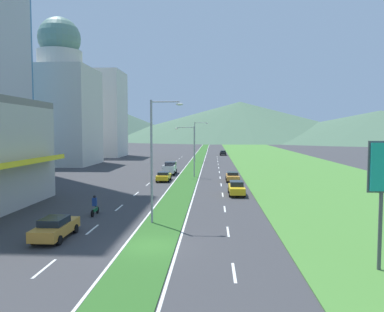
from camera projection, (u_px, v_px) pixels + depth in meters
ground_plane at (151, 247)px, 23.83m from camera, size 600.00×600.00×0.00m
grass_median at (195, 164)px, 83.59m from camera, size 3.20×240.00×0.06m
grass_verge_right at (288, 164)px, 82.41m from camera, size 24.00×240.00×0.06m
lane_dash_left_2 at (45, 268)px, 20.07m from camera, size 0.16×2.80×0.01m
lane_dash_left_3 at (92, 229)px, 28.01m from camera, size 0.16×2.80×0.01m
lane_dash_left_4 at (119, 208)px, 35.95m from camera, size 0.16×2.80×0.01m
lane_dash_left_5 at (136, 194)px, 43.89m from camera, size 0.16×2.80×0.01m
lane_dash_left_6 at (148, 184)px, 51.83m from camera, size 0.16×2.80×0.01m
lane_dash_left_7 at (157, 177)px, 59.76m from camera, size 0.16×2.80×0.01m
lane_dash_left_8 at (163, 172)px, 67.70m from camera, size 0.16×2.80×0.01m
lane_dash_left_9 at (169, 167)px, 75.64m from camera, size 0.16×2.80×0.01m
lane_dash_left_10 at (173, 164)px, 83.58m from camera, size 0.16×2.80×0.01m
lane_dash_left_11 at (176, 161)px, 91.52m from camera, size 0.16×2.80×0.01m
lane_dash_left_12 at (179, 159)px, 99.46m from camera, size 0.16×2.80×0.01m
lane_dash_left_13 at (182, 157)px, 107.39m from camera, size 0.16×2.80×0.01m
lane_dash_right_2 at (234, 272)px, 19.49m from camera, size 0.16×2.80×0.01m
lane_dash_right_3 at (228, 232)px, 27.43m from camera, size 0.16×2.80×0.01m
lane_dash_right_4 at (225, 209)px, 35.37m from camera, size 0.16×2.80×0.01m
lane_dash_right_5 at (223, 195)px, 43.30m from camera, size 0.16×2.80×0.01m
lane_dash_right_6 at (221, 185)px, 51.24m from camera, size 0.16×2.80×0.01m
lane_dash_right_7 at (220, 178)px, 59.18m from camera, size 0.16×2.80×0.01m
lane_dash_right_8 at (219, 172)px, 67.12m from camera, size 0.16×2.80×0.01m
lane_dash_right_9 at (219, 168)px, 75.06m from camera, size 0.16×2.80×0.01m
lane_dash_right_10 at (218, 164)px, 83.00m from camera, size 0.16×2.80×0.01m
lane_dash_right_11 at (218, 161)px, 90.93m from camera, size 0.16×2.80×0.01m
lane_dash_right_12 at (217, 159)px, 98.87m from camera, size 0.16×2.80×0.01m
lane_dash_right_13 at (217, 157)px, 106.81m from camera, size 0.16×2.80×0.01m
edge_line_median_left at (188, 164)px, 83.69m from camera, size 0.16×240.00×0.01m
edge_line_median_right at (203, 164)px, 83.49m from camera, size 0.16×240.00×0.01m
domed_building at (61, 103)px, 81.34m from camera, size 14.34×14.34×31.96m
midrise_colored at (101, 114)px, 107.92m from camera, size 12.80×12.80×24.59m
hill_far_left at (96, 121)px, 324.70m from camera, size 166.82×166.82×33.21m
hill_far_center at (240, 121)px, 318.80m from camera, size 238.49×238.49×32.47m
hill_far_right at (380, 126)px, 272.41m from camera, size 231.27×231.27×22.47m
street_lamp_near at (155, 154)px, 29.55m from camera, size 2.63×0.29×9.87m
street_lamp_mid at (192, 148)px, 59.52m from camera, size 3.16×0.38×8.16m
street_lamp_far at (196, 139)px, 89.52m from camera, size 3.32×0.28×9.57m
car_0 at (237, 188)px, 43.16m from camera, size 1.88×4.67×1.59m
car_1 at (164, 176)px, 55.11m from camera, size 1.95×4.43×1.39m
car_2 at (55, 228)px, 25.57m from camera, size 1.94×4.65×1.51m
car_3 at (223, 153)px, 113.79m from camera, size 1.97×4.11×1.46m
car_4 at (233, 176)px, 54.84m from camera, size 1.98×4.63×1.37m
pickup_truck_0 at (170, 168)px, 64.12m from camera, size 2.18×5.40×2.00m
motorcycle_rider at (95, 207)px, 32.73m from camera, size 0.36×2.00×1.80m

